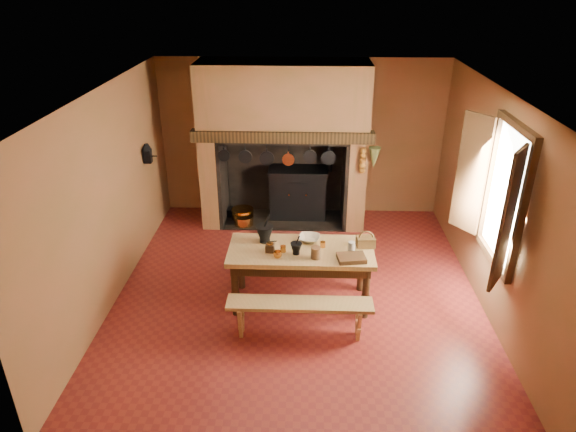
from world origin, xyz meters
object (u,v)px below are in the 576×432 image
object	(u,v)px
coffee_grinder	(270,247)
iron_range	(298,192)
work_table	(301,258)
mixing_bowl	(309,238)
wicker_basket	(366,241)
bench_front	(300,311)

from	to	relation	value
coffee_grinder	iron_range	bearing A→B (deg)	87.62
work_table	mixing_bowl	distance (m)	0.30
mixing_bowl	work_table	bearing A→B (deg)	-115.73
coffee_grinder	wicker_basket	distance (m)	1.26
work_table	wicker_basket	bearing A→B (deg)	7.20
coffee_grinder	wicker_basket	size ratio (longest dim) A/B	0.65
bench_front	mixing_bowl	xyz separation A→B (m)	(0.11, 0.96, 0.48)
iron_range	wicker_basket	size ratio (longest dim) A/B	6.34
coffee_grinder	wicker_basket	bearing A→B (deg)	12.77
work_table	wicker_basket	size ratio (longest dim) A/B	7.51
iron_range	mixing_bowl	world-z (taller)	iron_range
iron_range	bench_front	xyz separation A→B (m)	(0.08, -3.41, -0.11)
coffee_grinder	mixing_bowl	size ratio (longest dim) A/B	0.58
iron_range	bench_front	world-z (taller)	iron_range
iron_range	coffee_grinder	bearing A→B (deg)	-96.52
bench_front	coffee_grinder	size ratio (longest dim) A/B	10.76
iron_range	wicker_basket	world-z (taller)	iron_range
mixing_bowl	wicker_basket	distance (m)	0.75
bench_front	wicker_basket	xyz separation A→B (m)	(0.85, 0.84, 0.52)
mixing_bowl	iron_range	bearing A→B (deg)	94.51
iron_range	work_table	world-z (taller)	iron_range
wicker_basket	coffee_grinder	bearing A→B (deg)	-176.13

